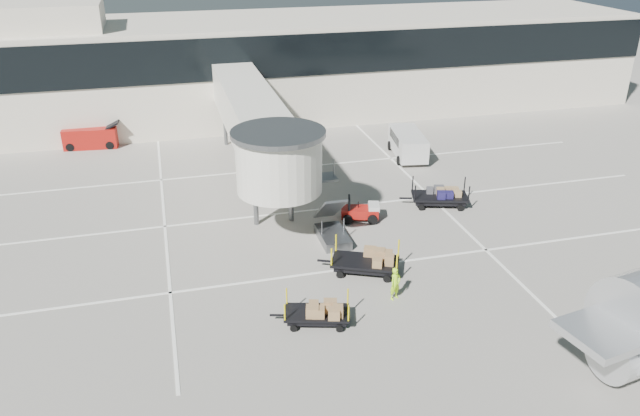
% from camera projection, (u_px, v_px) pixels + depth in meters
% --- Properties ---
extents(ground, '(140.00, 140.00, 0.00)m').
position_uv_depth(ground, '(391.00, 286.00, 29.12)').
color(ground, '#AAA398').
rests_on(ground, ground).
extents(lane_markings, '(40.00, 30.00, 0.02)m').
position_uv_depth(lane_markings, '(325.00, 206.00, 37.14)').
color(lane_markings, white).
rests_on(lane_markings, ground).
extents(terminal, '(64.00, 12.11, 15.20)m').
position_uv_depth(terminal, '(266.00, 65.00, 53.54)').
color(terminal, beige).
rests_on(terminal, ground).
extents(jet_bridge, '(5.70, 20.40, 6.03)m').
position_uv_depth(jet_bridge, '(259.00, 127.00, 37.15)').
color(jet_bridge, silver).
rests_on(jet_bridge, ground).
extents(baggage_tug, '(2.32, 1.83, 1.40)m').
position_uv_depth(baggage_tug, '(361.00, 212.00, 35.28)').
color(baggage_tug, '#99130D').
rests_on(baggage_tug, ground).
extents(suitcase_cart, '(4.07, 2.49, 1.57)m').
position_uv_depth(suitcase_cart, '(438.00, 197.00, 37.03)').
color(suitcase_cart, black).
rests_on(suitcase_cart, ground).
extents(box_cart_near, '(3.94, 2.78, 1.55)m').
position_uv_depth(box_cart_near, '(362.00, 261.00, 30.09)').
color(box_cart_near, black).
rests_on(box_cart_near, ground).
extents(box_cart_far, '(3.43, 2.05, 1.32)m').
position_uv_depth(box_cart_far, '(318.00, 313.00, 26.26)').
color(box_cart_far, black).
rests_on(box_cart_far, ground).
extents(ground_worker, '(0.67, 0.58, 1.56)m').
position_uv_depth(ground_worker, '(395.00, 284.00, 27.84)').
color(ground_worker, '#ACF519').
rests_on(ground_worker, ground).
extents(minivan, '(2.67, 4.97, 1.79)m').
position_uv_depth(minivan, '(407.00, 142.00, 44.49)').
color(minivan, silver).
rests_on(minivan, ground).
extents(belt_loader, '(4.25, 2.01, 1.99)m').
position_uv_depth(belt_loader, '(91.00, 137.00, 46.44)').
color(belt_loader, '#99130D').
rests_on(belt_loader, ground).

